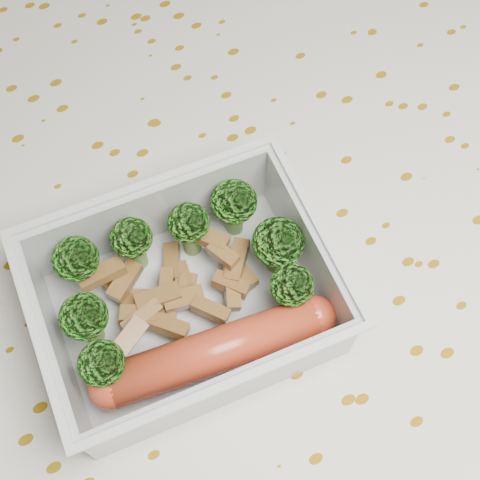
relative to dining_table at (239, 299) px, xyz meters
name	(u,v)px	position (x,y,z in m)	size (l,w,h in m)	color
ground_plane	(240,436)	(0.00, 0.00, -0.67)	(4.00, 4.00, 0.00)	olive
dining_table	(239,299)	(0.00, 0.00, 0.00)	(1.40, 0.90, 0.75)	brown
tablecloth	(239,275)	(0.00, 0.00, 0.05)	(1.46, 0.96, 0.19)	silver
lunch_container	(187,302)	(-0.05, -0.02, 0.11)	(0.19, 0.16, 0.06)	silver
broccoli_florets	(180,265)	(-0.04, 0.00, 0.13)	(0.16, 0.11, 0.05)	#608C3F
meat_pile	(172,291)	(-0.06, -0.01, 0.11)	(0.11, 0.07, 0.03)	brown
sausage	(215,351)	(-0.05, -0.06, 0.11)	(0.16, 0.05, 0.03)	#B0381E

